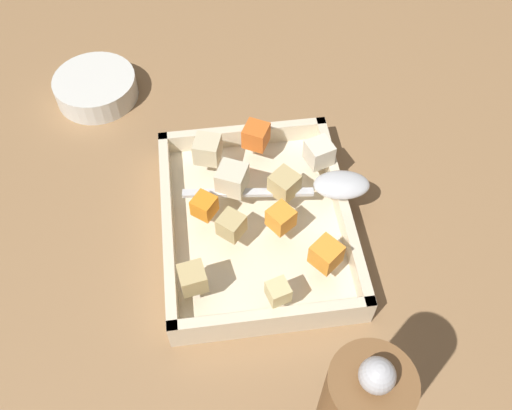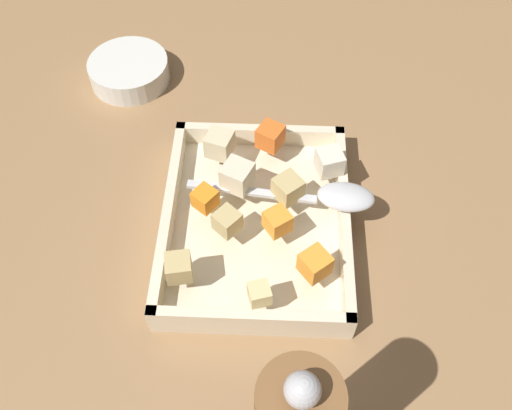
{
  "view_description": "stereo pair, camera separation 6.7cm",
  "coord_description": "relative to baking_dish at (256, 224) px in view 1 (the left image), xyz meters",
  "views": [
    {
      "loc": [
        0.4,
        -0.05,
        0.6
      ],
      "look_at": [
        0.02,
        0.0,
        0.05
      ],
      "focal_mm": 39.72,
      "sensor_mm": 36.0,
      "label": 1
    },
    {
      "loc": [
        0.41,
        0.02,
        0.6
      ],
      "look_at": [
        0.02,
        0.0,
        0.05
      ],
      "focal_mm": 39.72,
      "sensor_mm": 36.0,
      "label": 2
    }
  ],
  "objects": [
    {
      "name": "ground_plane",
      "position": [
        -0.02,
        -0.0,
        -0.01
      ],
      "size": [
        4.0,
        4.0,
        0.0
      ],
      "primitive_type": "plane",
      "color": "#936D47"
    },
    {
      "name": "baking_dish",
      "position": [
        0.0,
        0.0,
        0.0
      ],
      "size": [
        0.28,
        0.23,
        0.04
      ],
      "color": "beige",
      "rests_on": "ground_plane"
    },
    {
      "name": "carrot_chunk_back_center",
      "position": [
        0.08,
        0.07,
        0.04
      ],
      "size": [
        0.04,
        0.04,
        0.03
      ],
      "primitive_type": "cube",
      "rotation": [
        0.0,
        0.0,
        0.67
      ],
      "color": "orange",
      "rests_on": "baking_dish"
    },
    {
      "name": "carrot_chunk_rim_edge",
      "position": [
        -0.11,
        0.01,
        0.04
      ],
      "size": [
        0.04,
        0.04,
        0.03
      ],
      "primitive_type": "cube",
      "rotation": [
        0.0,
        0.0,
        4.22
      ],
      "color": "orange",
      "rests_on": "baking_dish"
    },
    {
      "name": "carrot_chunk_corner_ne",
      "position": [
        -0.01,
        -0.06,
        0.04
      ],
      "size": [
        0.03,
        0.03,
        0.02
      ],
      "primitive_type": "cube",
      "rotation": [
        0.0,
        0.0,
        4.05
      ],
      "color": "orange",
      "rests_on": "baking_dish"
    },
    {
      "name": "carrot_chunk_far_right",
      "position": [
        0.02,
        0.03,
        0.04
      ],
      "size": [
        0.04,
        0.04,
        0.03
      ],
      "primitive_type": "cube",
      "rotation": [
        0.0,
        0.0,
        3.75
      ],
      "color": "orange",
      "rests_on": "baking_dish"
    },
    {
      "name": "potato_chunk_corner_sw",
      "position": [
        0.12,
        0.01,
        0.04
      ],
      "size": [
        0.03,
        0.03,
        0.02
      ],
      "primitive_type": "cube",
      "rotation": [
        0.0,
        0.0,
        5.0
      ],
      "color": "#E0CC89",
      "rests_on": "baking_dish"
    },
    {
      "name": "potato_chunk_corner_nw",
      "position": [
        -0.02,
        0.04,
        0.05
      ],
      "size": [
        0.04,
        0.04,
        0.03
      ],
      "primitive_type": "cube",
      "rotation": [
        0.0,
        0.0,
        3.84
      ],
      "color": "tan",
      "rests_on": "baking_dish"
    },
    {
      "name": "potato_chunk_mid_left",
      "position": [
        0.09,
        -0.08,
        0.04
      ],
      "size": [
        0.03,
        0.03,
        0.03
      ],
      "primitive_type": "cube",
      "rotation": [
        0.0,
        0.0,
        0.17
      ],
      "color": "tan",
      "rests_on": "baking_dish"
    },
    {
      "name": "potato_chunk_under_handle",
      "position": [
        0.03,
        -0.03,
        0.04
      ],
      "size": [
        0.04,
        0.04,
        0.03
      ],
      "primitive_type": "cube",
      "rotation": [
        0.0,
        0.0,
        0.85
      ],
      "color": "tan",
      "rests_on": "baking_dish"
    },
    {
      "name": "potato_chunk_front_center",
      "position": [
        -0.09,
        -0.05,
        0.05
      ],
      "size": [
        0.04,
        0.04,
        0.03
      ],
      "primitive_type": "cube",
      "rotation": [
        0.0,
        0.0,
        1.26
      ],
      "color": "beige",
      "rests_on": "baking_dish"
    },
    {
      "name": "parsnip_chunk_near_right",
      "position": [
        -0.07,
        0.09,
        0.05
      ],
      "size": [
        0.04,
        0.04,
        0.03
      ],
      "primitive_type": "cube",
      "rotation": [
        0.0,
        0.0,
        3.46
      ],
      "color": "silver",
      "rests_on": "baking_dish"
    },
    {
      "name": "parsnip_chunk_far_left",
      "position": [
        -0.04,
        -0.02,
        0.05
      ],
      "size": [
        0.04,
        0.04,
        0.03
      ],
      "primitive_type": "cube",
      "rotation": [
        0.0,
        0.0,
        5.84
      ],
      "color": "beige",
      "rests_on": "baking_dish"
    },
    {
      "name": "serving_spoon",
      "position": [
        -0.01,
        0.09,
        0.04
      ],
      "size": [
        0.05,
        0.23,
        0.02
      ],
      "rotation": [
        0.0,
        0.0,
        4.6
      ],
      "color": "silver",
      "rests_on": "baking_dish"
    },
    {
      "name": "small_prep_bowl",
      "position": [
        -0.27,
        -0.2,
        0.0
      ],
      "size": [
        0.12,
        0.12,
        0.04
      ],
      "primitive_type": "cylinder",
      "color": "silver",
      "rests_on": "ground_plane"
    }
  ]
}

